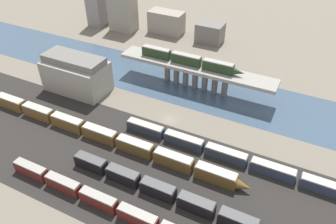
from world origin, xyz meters
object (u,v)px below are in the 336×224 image
at_px(train_on_bridge, 189,60).
at_px(train_yard_far, 104,135).
at_px(warehouse_building, 76,74).
at_px(train_yard_outer, 231,156).
at_px(train_yard_mid, 162,191).

relative_size(train_on_bridge, train_yard_far, 0.44).
bearing_deg(train_yard_far, warehouse_building, 142.28).
xyz_separation_m(train_yard_outer, warehouse_building, (-63.85, 10.82, 4.94)).
bearing_deg(train_yard_far, train_yard_outer, 13.51).
relative_size(train_on_bridge, train_yard_outer, 0.57).
bearing_deg(train_on_bridge, warehouse_building, -150.33).
xyz_separation_m(train_yard_far, warehouse_building, (-25.81, 19.96, 4.58)).
height_order(train_yard_mid, train_yard_outer, train_yard_mid).
bearing_deg(warehouse_building, train_on_bridge, 29.67).
bearing_deg(warehouse_building, train_yard_outer, -9.61).
bearing_deg(train_yard_outer, train_yard_mid, -120.81).
xyz_separation_m(train_on_bridge, train_yard_far, (-10.70, -40.76, -9.12)).
distance_m(train_yard_far, train_yard_outer, 39.13).
height_order(train_yard_far, warehouse_building, warehouse_building).
relative_size(train_yard_far, warehouse_building, 3.88).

